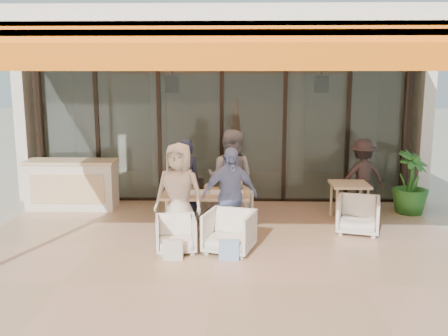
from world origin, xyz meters
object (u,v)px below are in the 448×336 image
object	(u,v)px
host_counter	(72,184)
side_table	(349,189)
chair_near_left	(176,232)
potted_palm	(411,183)
side_chair	(358,213)
chair_far_right	(231,201)
diner_navy	(185,183)
standing_woman	(362,176)
diner_cream	(179,193)
dining_table	(206,196)
chair_far_left	(188,200)
diner_grey	(230,178)
chair_near_right	(229,230)
diner_periwinkle	(230,195)

from	to	relation	value
host_counter	side_table	size ratio (longest dim) A/B	2.48
chair_near_left	potted_palm	distance (m)	5.00
side_table	side_chair	size ratio (longest dim) A/B	1.02
chair_far_right	side_table	size ratio (longest dim) A/B	0.93
diner_navy	standing_woman	size ratio (longest dim) A/B	1.07
potted_palm	diner_cream	bearing A→B (deg)	-157.94
dining_table	host_counter	bearing A→B (deg)	151.72
side_table	potted_palm	bearing A→B (deg)	21.55
chair_far_left	diner_grey	xyz separation A→B (m)	(0.84, -0.50, 0.54)
chair_far_left	diner_cream	xyz separation A→B (m)	(0.00, -1.40, 0.48)
dining_table	side_table	size ratio (longest dim) A/B	2.01
host_counter	potted_palm	size ratio (longest dim) A/B	1.44
host_counter	diner_navy	xyz separation A→B (m)	(2.45, -1.10, 0.28)
diner_grey	side_chair	size ratio (longest dim) A/B	2.47
chair_far_right	chair_near_left	bearing A→B (deg)	44.35
diner_navy	chair_near_right	bearing A→B (deg)	101.54
chair_near_left	diner_cream	xyz separation A→B (m)	(0.00, 0.50, 0.52)
side_table	chair_far_right	bearing A→B (deg)	176.64
host_counter	diner_navy	world-z (taller)	diner_navy
chair_near_left	diner_periwinkle	distance (m)	1.09
diner_cream	potted_palm	size ratio (longest dim) A/B	1.31
chair_near_left	diner_periwinkle	size ratio (longest dim) A/B	0.40
host_counter	diner_cream	size ratio (longest dim) A/B	1.10
host_counter	chair_near_left	size ratio (longest dim) A/B	2.89
chair_far_left	side_table	size ratio (longest dim) A/B	0.97
chair_near_right	side_table	xyz separation A→B (m)	(2.25, 1.77, 0.27)
dining_table	standing_woman	world-z (taller)	standing_woman
host_counter	chair_near_right	xyz separation A→B (m)	(3.29, -2.50, -0.16)
dining_table	standing_woman	xyz separation A→B (m)	(3.05, 1.38, 0.07)
diner_grey	side_chair	world-z (taller)	diner_grey
chair_far_right	standing_woman	size ratio (longest dim) A/B	0.45
potted_palm	chair_far_right	bearing A→B (deg)	-173.73
diner_navy	diner_grey	size ratio (longest dim) A/B	0.90
diner_periwinkle	host_counter	bearing A→B (deg)	131.05
host_counter	diner_grey	xyz separation A→B (m)	(3.29, -1.10, 0.37)
diner_navy	potted_palm	xyz separation A→B (m)	(4.43, 0.89, -0.17)
diner_navy	diner_periwinkle	distance (m)	1.23
chair_far_right	diner_navy	world-z (taller)	diner_navy
diner_periwinkle	diner_cream	bearing A→B (deg)	162.31
chair_far_left	diner_navy	bearing A→B (deg)	97.92
chair_far_left	diner_cream	bearing A→B (deg)	97.92
standing_woman	diner_navy	bearing A→B (deg)	2.35
dining_table	side_table	world-z (taller)	dining_table
diner_periwinkle	standing_woman	bearing A→B (deg)	17.34
diner_navy	diner_cream	world-z (taller)	diner_cream
side_table	potted_palm	world-z (taller)	potted_palm
side_table	side_chair	bearing A→B (deg)	-90.00
diner_periwinkle	side_table	size ratio (longest dim) A/B	2.16
diner_grey	diner_periwinkle	xyz separation A→B (m)	(0.00, -0.90, -0.10)
diner_navy	side_table	size ratio (longest dim) A/B	2.18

